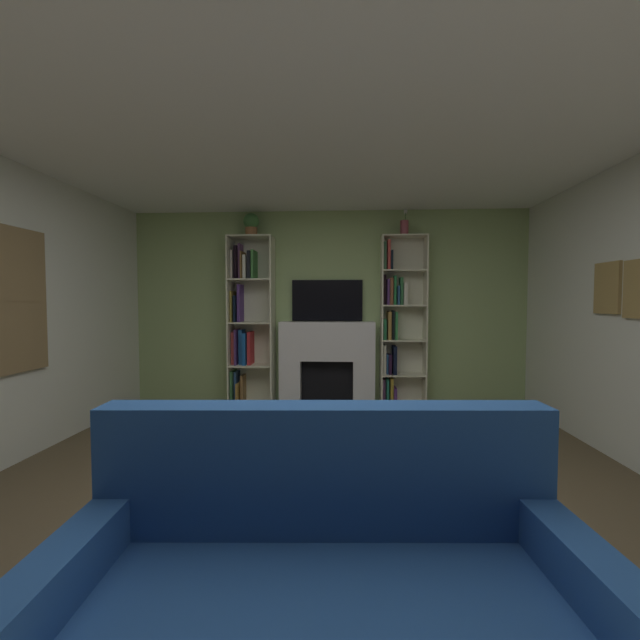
{
  "coord_description": "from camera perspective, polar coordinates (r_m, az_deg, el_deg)",
  "views": [
    {
      "loc": [
        0.2,
        -2.4,
        1.36
      ],
      "look_at": [
        0.0,
        1.15,
        1.2
      ],
      "focal_mm": 22.62,
      "sensor_mm": 36.0,
      "label": 1
    }
  ],
  "objects": [
    {
      "name": "ground_plane",
      "position": [
        2.77,
        -1.49,
        -26.95
      ],
      "size": [
        6.88,
        6.88,
        0.0
      ],
      "primitive_type": "plane",
      "color": "brown"
    },
    {
      "name": "wall_back_accent",
      "position": [
        5.3,
        1.06,
        1.59
      ],
      "size": [
        5.21,
        0.06,
        2.54
      ],
      "primitive_type": "cube",
      "color": "#9CB977",
      "rests_on": "ground_plane"
    },
    {
      "name": "ceiling",
      "position": [
        2.69,
        -1.56,
        29.22
      ],
      "size": [
        5.21,
        5.85,
        0.06
      ],
      "primitive_type": "cube",
      "color": "white",
      "rests_on": "wall_back_accent"
    },
    {
      "name": "fireplace",
      "position": [
        5.21,
        0.99,
        -5.96
      ],
      "size": [
        1.32,
        0.53,
        1.11
      ],
      "color": "white",
      "rests_on": "ground_plane"
    },
    {
      "name": "tv",
      "position": [
        5.24,
        1.03,
        2.77
      ],
      "size": [
        0.91,
        0.06,
        0.53
      ],
      "primitive_type": "cube",
      "color": "black",
      "rests_on": "fireplace"
    },
    {
      "name": "bookshelf_left",
      "position": [
        5.29,
        -10.23,
        -0.31
      ],
      "size": [
        0.56,
        0.34,
        2.19
      ],
      "color": "beige",
      "rests_on": "ground_plane"
    },
    {
      "name": "bookshelf_right",
      "position": [
        5.22,
        10.9,
        -0.63
      ],
      "size": [
        0.56,
        0.27,
        2.19
      ],
      "color": "beige",
      "rests_on": "ground_plane"
    },
    {
      "name": "potted_plant",
      "position": [
        5.34,
        -9.71,
        13.26
      ],
      "size": [
        0.2,
        0.2,
        0.3
      ],
      "color": "#AD6F42",
      "rests_on": "bookshelf_left"
    },
    {
      "name": "vase_with_flowers",
      "position": [
        5.25,
        11.86,
        12.81
      ],
      "size": [
        0.1,
        0.1,
        0.32
      ],
      "color": "#98404D",
      "rests_on": "bookshelf_right"
    },
    {
      "name": "couch",
      "position": [
        1.66,
        0.69,
        -36.7
      ],
      "size": [
        1.78,
        0.89,
        0.96
      ],
      "color": "#234E91",
      "rests_on": "ground_plane"
    },
    {
      "name": "coffee_table",
      "position": [
        2.27,
        1.67,
        -23.51
      ],
      "size": [
        0.84,
        0.41,
        0.44
      ],
      "color": "#87694D",
      "rests_on": "ground_plane"
    }
  ]
}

